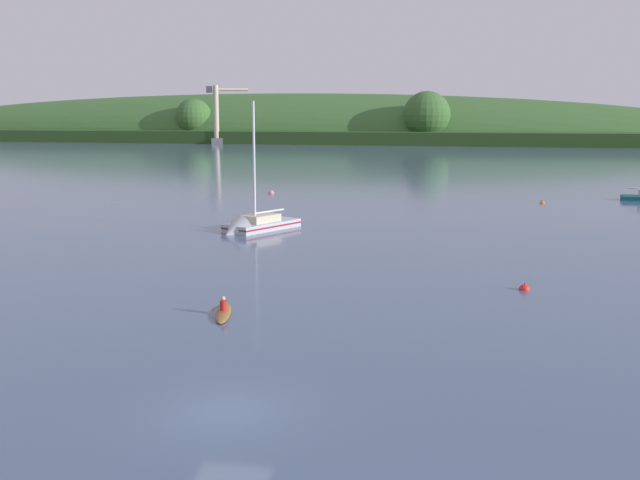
# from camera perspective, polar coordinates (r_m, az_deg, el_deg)

# --- Properties ---
(ground) EXTENTS (1400.00, 1400.00, 0.00)m
(ground) POSITION_cam_1_polar(r_m,az_deg,el_deg) (23.96, -7.37, -13.43)
(ground) COLOR #425675
(far_shoreline_hill) EXTENTS (495.73, 127.05, 36.45)m
(far_shoreline_hill) POSITION_cam_1_polar(r_m,az_deg,el_deg) (286.44, -3.01, 8.02)
(far_shoreline_hill) COLOR #27431B
(far_shoreline_hill) RESTS_ON ground
(dockside_crane) EXTENTS (13.78, 6.57, 19.63)m
(dockside_crane) POSITION_cam_1_polar(r_m,az_deg,el_deg) (248.70, -8.19, 9.79)
(dockside_crane) COLOR #4C4C51
(dockside_crane) RESTS_ON ground
(sailboat_near_mooring) EXTENTS (6.23, 8.01, 11.97)m
(sailboat_near_mooring) POSITION_cam_1_polar(r_m,az_deg,el_deg) (59.77, -5.30, 0.93)
(sailboat_near_mooring) COLOR #ADB2BC
(sailboat_near_mooring) RESTS_ON ground
(canoe_with_paddler) EXTENTS (1.64, 3.58, 1.02)m
(canoe_with_paddler) POSITION_cam_1_polar(r_m,az_deg,el_deg) (34.90, -7.70, -5.75)
(canoe_with_paddler) COLOR brown
(canoe_with_paddler) RESTS_ON ground
(mooring_buoy_midchannel) EXTENTS (0.77, 0.77, 0.85)m
(mooring_buoy_midchannel) POSITION_cam_1_polar(r_m,az_deg,el_deg) (88.79, -3.92, 3.74)
(mooring_buoy_midchannel) COLOR #E06675
(mooring_buoy_midchannel) RESTS_ON ground
(mooring_buoy_off_fishing_boat) EXTENTS (0.62, 0.62, 0.70)m
(mooring_buoy_off_fishing_boat) POSITION_cam_1_polar(r_m,az_deg,el_deg) (40.99, 15.98, -3.84)
(mooring_buoy_off_fishing_boat) COLOR red
(mooring_buoy_off_fishing_boat) RESTS_ON ground
(mooring_buoy_far_upstream) EXTENTS (0.53, 0.53, 0.61)m
(mooring_buoy_far_upstream) POSITION_cam_1_polar(r_m,az_deg,el_deg) (82.19, 17.29, 2.82)
(mooring_buoy_far_upstream) COLOR #EA5B19
(mooring_buoy_far_upstream) RESTS_ON ground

